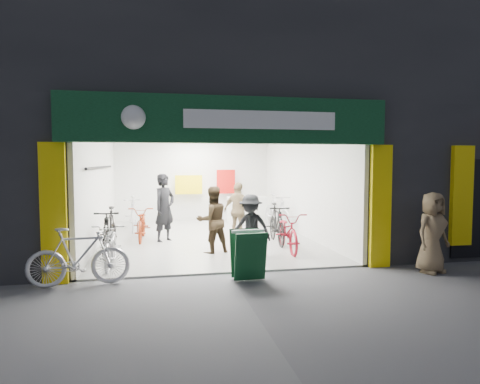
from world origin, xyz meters
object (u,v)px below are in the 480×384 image
object	(u,v)px
bike_left_front	(111,245)
sandwich_board	(248,253)
bike_right_front	(277,224)
parked_bike	(79,257)
pedestrian_near	(432,233)

from	to	relation	value
bike_left_front	sandwich_board	bearing A→B (deg)	-30.02
bike_left_front	bike_right_front	size ratio (longest dim) A/B	0.99
bike_left_front	parked_bike	bearing A→B (deg)	-107.45
parked_bike	bike_left_front	bearing A→B (deg)	-22.51
bike_left_front	bike_right_front	xyz separation A→B (m)	(4.16, 1.73, 0.07)
bike_right_front	sandwich_board	distance (m)	3.62
bike_right_front	bike_left_front	bearing A→B (deg)	-152.78
parked_bike	sandwich_board	xyz separation A→B (m)	(3.08, -0.20, -0.03)
sandwich_board	bike_right_front	bearing A→B (deg)	62.74
parked_bike	sandwich_board	bearing A→B (deg)	-98.33
bike_right_front	pedestrian_near	xyz separation A→B (m)	(2.25, -3.47, 0.26)
parked_bike	pedestrian_near	bearing A→B (deg)	-97.89
pedestrian_near	sandwich_board	bearing A→B (deg)	159.13
bike_right_front	sandwich_board	size ratio (longest dim) A/B	1.99
pedestrian_near	sandwich_board	world-z (taller)	pedestrian_near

